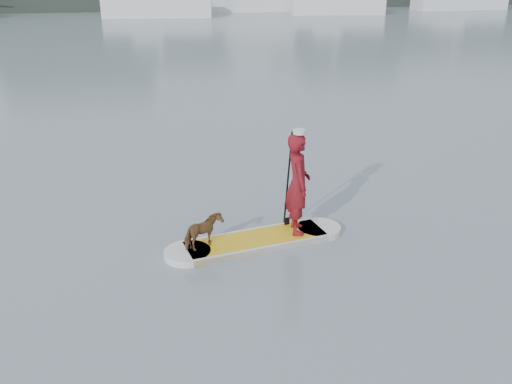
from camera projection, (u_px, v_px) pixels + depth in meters
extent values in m
plane|color=slate|center=(501.00, 351.00, 7.37)|extent=(140.00, 140.00, 0.00)
cube|color=yellow|center=(256.00, 241.00, 10.08)|extent=(2.60, 1.23, 0.12)
cylinder|color=silver|center=(188.00, 254.00, 9.65)|extent=(0.80, 0.80, 0.12)
cylinder|color=silver|center=(319.00, 229.00, 10.50)|extent=(0.80, 0.80, 0.12)
cube|color=silver|center=(249.00, 232.00, 10.39)|extent=(2.47, 0.50, 0.12)
cube|color=silver|center=(264.00, 250.00, 9.76)|extent=(2.47, 0.50, 0.12)
imported|color=maroon|center=(298.00, 184.00, 9.97)|extent=(0.50, 0.70, 1.83)
cylinder|color=silver|center=(299.00, 132.00, 9.61)|extent=(0.22, 0.22, 0.07)
imported|color=#56351D|center=(203.00, 232.00, 9.61)|extent=(0.76, 0.65, 0.59)
cylinder|color=black|center=(288.00, 180.00, 10.22)|extent=(0.09, 0.30, 1.89)
cube|color=black|center=(287.00, 225.00, 10.57)|extent=(0.10, 0.04, 0.32)
cube|color=silver|center=(158.00, 8.00, 47.03)|extent=(9.14, 4.00, 1.47)
cube|color=silver|center=(337.00, 6.00, 49.34)|extent=(8.23, 3.79, 1.39)
cube|color=silver|center=(459.00, 2.00, 53.53)|extent=(8.73, 2.70, 1.38)
cube|color=silver|center=(271.00, 0.00, 52.57)|extent=(11.41, 3.61, 1.86)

